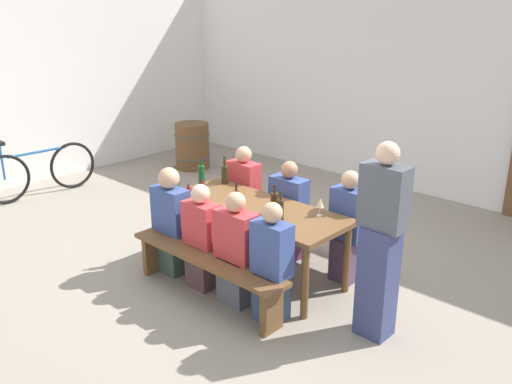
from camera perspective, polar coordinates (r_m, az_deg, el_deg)
name	(u,v)px	position (r m, az deg, el deg)	size (l,w,h in m)	color
ground_plane	(256,274)	(5.73, 0.00, -8.53)	(24.00, 24.00, 0.00)	gray
back_wall	(430,83)	(8.17, 17.76, 10.83)	(14.00, 0.20, 3.20)	white
side_wall	(25,78)	(9.03, -23.01, 10.95)	(0.20, 7.62, 3.20)	white
tasting_table	(256,214)	(5.45, 0.00, -2.32)	(1.92, 0.77, 0.75)	brown
bench_near	(206,265)	(5.14, -5.24, -7.64)	(1.82, 0.30, 0.45)	brown
bench_far	(298,224)	(6.06, 4.41, -3.33)	(1.82, 0.30, 0.45)	brown
wine_bottle_0	(274,203)	(5.21, 1.95, -1.11)	(0.08, 0.08, 0.29)	#332814
wine_bottle_1	(236,201)	(5.25, -2.07, -0.92)	(0.07, 0.07, 0.30)	#332814
wine_bottle_2	(201,176)	(5.94, -5.73, 1.63)	(0.07, 0.07, 0.33)	#194723
wine_bottle_3	(176,183)	(5.81, -8.34, 0.93)	(0.07, 0.07, 0.30)	#234C2D
wine_bottle_4	(280,210)	(5.04, 2.56, -1.85)	(0.07, 0.07, 0.29)	#332814
wine_bottle_5	(225,174)	(6.08, -3.29, 1.89)	(0.08, 0.08, 0.31)	#332814
wine_glass_0	(189,188)	(5.62, -7.07, 0.45)	(0.07, 0.07, 0.17)	silver
wine_glass_1	(320,203)	(5.17, 6.72, -1.18)	(0.08, 0.08, 0.18)	silver
wine_glass_2	(202,183)	(5.78, -5.66, 0.90)	(0.06, 0.06, 0.17)	silver
seated_guest_near_0	(171,223)	(5.63, -8.85, -3.25)	(0.40, 0.24, 1.13)	#394F42
seated_guest_near_1	(202,240)	(5.32, -5.67, -4.98)	(0.36, 0.24, 1.06)	#52393D
seated_guest_near_2	(236,252)	(5.00, -2.09, -6.34)	(0.41, 0.24, 1.09)	#535764
seated_guest_near_3	(272,266)	(4.73, 1.65, -7.74)	(0.34, 0.24, 1.10)	#364B66
seated_guest_far_0	(244,197)	(6.30, -1.27, -0.54)	(0.39, 0.24, 1.14)	#3A3D36
seated_guest_far_1	(288,214)	(5.90, 3.41, -2.26)	(0.41, 0.24, 1.10)	#542A57
seated_guest_far_2	(348,229)	(5.47, 9.57, -3.86)	(0.34, 0.24, 1.15)	#513E5C
standing_host	(380,246)	(4.52, 12.87, -5.54)	(0.37, 0.24, 1.68)	navy
wine_barrel	(192,146)	(9.28, -6.68, 4.84)	(0.60, 0.60, 0.77)	brown
parked_bicycle_0	(39,171)	(8.45, -21.75, 2.04)	(0.20, 1.70, 0.90)	black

